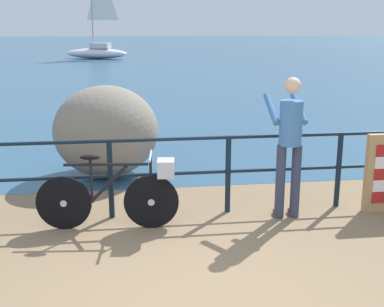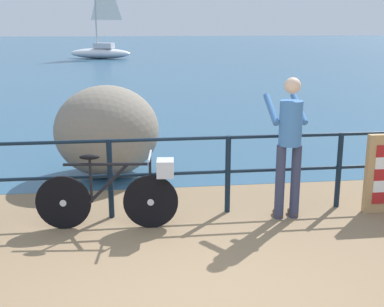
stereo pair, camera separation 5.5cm
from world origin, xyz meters
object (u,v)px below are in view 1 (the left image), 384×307
Objects in this scene: breakwater_boulder_main at (106,131)px; sailboat at (97,48)px; bicycle at (120,192)px; person_at_railing at (289,141)px.

breakwater_boulder_main is 0.27× the size of sailboat.
bicycle is 1.01× the size of breakwater_boulder_main.
bicycle is 2.29m from breakwater_boulder_main.
sailboat is at bearing 98.68° from bicycle.
person_at_railing reaches higher than breakwater_boulder_main.
person_at_railing is 1.07× the size of breakwater_boulder_main.
sailboat is (-1.58, 30.26, 0.24)m from bicycle.
person_at_railing is 3.18m from breakwater_boulder_main.
person_at_railing is at bearing 8.06° from bicycle.
sailboat is (-1.37, 27.99, -0.02)m from breakwater_boulder_main.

